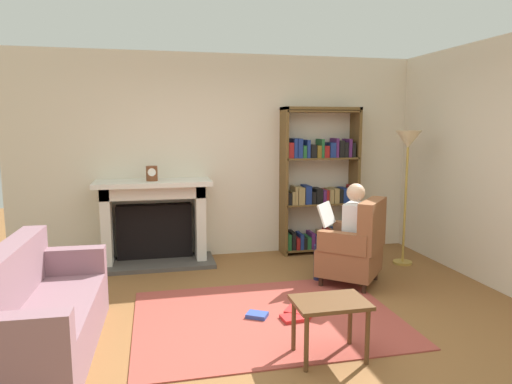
% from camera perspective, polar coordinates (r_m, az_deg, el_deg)
% --- Properties ---
extents(ground, '(14.00, 14.00, 0.00)m').
position_cam_1_polar(ground, '(4.15, 2.38, -16.98)').
color(ground, brown).
extents(back_wall, '(5.60, 0.10, 2.70)m').
position_cam_1_polar(back_wall, '(6.26, -3.60, 4.45)').
color(back_wall, beige).
rests_on(back_wall, ground).
extents(side_wall_right, '(0.10, 5.20, 2.70)m').
position_cam_1_polar(side_wall_right, '(6.09, 24.05, 3.63)').
color(side_wall_right, beige).
rests_on(side_wall_right, ground).
extents(area_rug, '(2.40, 1.80, 0.01)m').
position_cam_1_polar(area_rug, '(4.41, 1.33, -15.29)').
color(area_rug, '#A34339').
rests_on(area_rug, ground).
extents(fireplace, '(1.48, 0.64, 1.08)m').
position_cam_1_polar(fireplace, '(6.04, -12.48, -3.31)').
color(fireplace, '#4C4742').
rests_on(fireplace, ground).
extents(mantel_clock, '(0.14, 0.14, 0.18)m').
position_cam_1_polar(mantel_clock, '(5.85, -12.78, 2.26)').
color(mantel_clock, brown).
rests_on(mantel_clock, fireplace).
extents(bookshelf, '(1.07, 0.32, 2.01)m').
position_cam_1_polar(bookshelf, '(6.42, 7.90, 0.91)').
color(bookshelf, brown).
rests_on(bookshelf, ground).
extents(armchair_reading, '(0.89, 0.89, 0.97)m').
position_cam_1_polar(armchair_reading, '(5.26, 12.24, -6.72)').
color(armchair_reading, '#331E14').
rests_on(armchair_reading, ground).
extents(seated_reader, '(0.59, 0.57, 1.14)m').
position_cam_1_polar(seated_reader, '(5.25, 11.07, -4.52)').
color(seated_reader, silver).
rests_on(seated_reader, ground).
extents(sofa_floral, '(0.77, 1.72, 0.85)m').
position_cam_1_polar(sofa_floral, '(4.04, -25.39, -13.61)').
color(sofa_floral, gray).
rests_on(sofa_floral, ground).
extents(side_table, '(0.56, 0.39, 0.46)m').
position_cam_1_polar(side_table, '(3.64, 9.16, -14.19)').
color(side_table, brown).
rests_on(side_table, ground).
extents(scattered_books, '(0.69, 0.38, 0.04)m').
position_cam_1_polar(scattered_books, '(4.43, 4.01, -14.87)').
color(scattered_books, red).
rests_on(scattered_books, area_rug).
extents(floor_lamp, '(0.32, 0.32, 1.70)m').
position_cam_1_polar(floor_lamp, '(6.05, 18.28, 4.80)').
color(floor_lamp, '#B7933F').
rests_on(floor_lamp, ground).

